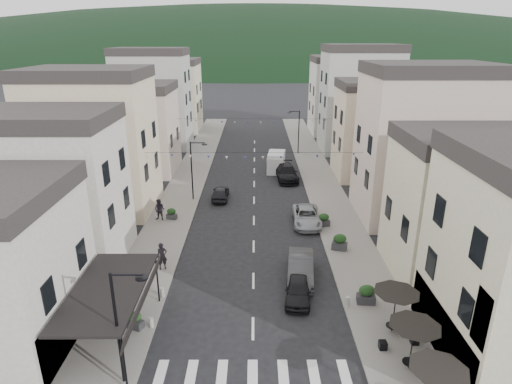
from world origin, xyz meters
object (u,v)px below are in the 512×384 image
parked_car_c (306,216)px  parked_car_e (220,193)px  delivery_van (276,161)px  pedestrian_b (160,210)px  parked_car_d (287,173)px  parked_car_b (301,268)px  parked_car_a (298,290)px  pedestrian_a (162,256)px

parked_car_c → parked_car_e: 10.00m
delivery_van → pedestrian_b: size_ratio=2.58×
delivery_van → parked_car_c: bearing=-76.5°
parked_car_d → parked_car_e: parked_car_d is taller
parked_car_b → parked_car_d: 21.27m
parked_car_c → parked_car_e: size_ratio=1.29×
parked_car_a → pedestrian_b: size_ratio=1.98×
parked_car_e → parked_car_a: bearing=110.1°
delivery_van → parked_car_d: bearing=-67.4°
parked_car_e → pedestrian_a: bearing=78.4°
parked_car_c → parked_car_e: (-7.99, 6.02, -0.03)m
pedestrian_b → parked_car_d: bearing=57.8°
parked_car_b → parked_car_c: (1.41, 8.95, -0.09)m
parked_car_a → parked_car_b: bearing=87.5°
parked_car_d → parked_car_e: bearing=-141.9°
delivery_van → parked_car_e: bearing=-114.7°
parked_car_d → delivery_van: size_ratio=1.11×
parked_car_b → pedestrian_a: pedestrian_a is taller
parked_car_e → parked_car_d: bearing=-138.1°
delivery_van → parked_car_b: bearing=-82.1°
parked_car_b → parked_car_e: parked_car_b is taller
parked_car_b → parked_car_e: 16.36m
parked_car_a → pedestrian_b: 16.31m
parked_car_a → parked_car_d: 23.70m
parked_car_e → pedestrian_b: size_ratio=2.02×
parked_car_a → parked_car_b: 2.46m
parked_car_d → pedestrian_b: (-12.04, -11.75, 0.28)m
parked_car_a → parked_car_b: size_ratio=0.80×
parked_car_b → pedestrian_a: (-9.55, 1.07, 0.31)m
delivery_van → pedestrian_b: bearing=-118.8°
pedestrian_a → parked_car_c: bearing=11.3°
parked_car_e → pedestrian_b: bearing=48.5°
parked_car_b → pedestrian_b: bearing=146.1°
pedestrian_b → parked_car_b: bearing=-26.1°
parked_car_c → pedestrian_b: size_ratio=2.60×
parked_car_a → parked_car_d: size_ratio=0.69×
parked_car_d → parked_car_a: bearing=-95.6°
parked_car_b → pedestrian_b: pedestrian_b is taller
parked_car_c → pedestrian_b: 12.93m
parked_car_c → pedestrian_b: bearing=178.4°
parked_car_d → pedestrian_a: 22.58m
parked_car_d → parked_car_b: bearing=-94.8°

